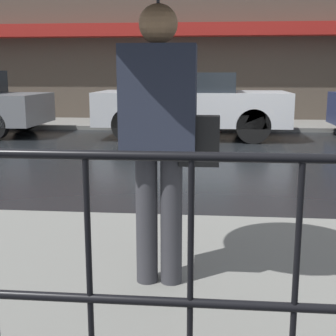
# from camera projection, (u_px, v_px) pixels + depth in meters

# --- Properties ---
(ground_plane) EXTENTS (80.00, 80.00, 0.00)m
(ground_plane) POSITION_uv_depth(u_px,v_px,m) (252.00, 158.00, 7.94)
(ground_plane) COLOR black
(sidewalk_near) EXTENTS (28.00, 2.85, 0.10)m
(sidewalk_near) POSITION_uv_depth(u_px,v_px,m) (320.00, 294.00, 2.95)
(sidewalk_near) COLOR slate
(sidewalk_near) RESTS_ON ground_plane
(sidewalk_far) EXTENTS (28.00, 2.16, 0.10)m
(sidewalk_far) POSITION_uv_depth(u_px,v_px,m) (238.00, 125.00, 12.57)
(sidewalk_far) COLOR slate
(sidewalk_far) RESTS_ON ground_plane
(lane_marking) EXTENTS (25.20, 0.12, 0.01)m
(lane_marking) POSITION_uv_depth(u_px,v_px,m) (252.00, 158.00, 7.94)
(lane_marking) COLOR gold
(lane_marking) RESTS_ON ground_plane
(building_storefront) EXTENTS (28.00, 0.85, 4.58)m
(building_storefront) POSITION_uv_depth(u_px,v_px,m) (238.00, 41.00, 13.28)
(building_storefront) COLOR #4C4238
(building_storefront) RESTS_ON ground_plane
(pedestrian) EXTENTS (1.13, 1.13, 2.14)m
(pedestrian) POSITION_uv_depth(u_px,v_px,m) (159.00, 0.00, 2.67)
(pedestrian) COLOR #333338
(pedestrian) RESTS_ON sidewalk_near
(car_silver) EXTENTS (4.17, 1.83, 1.43)m
(car_silver) POSITION_uv_depth(u_px,v_px,m) (190.00, 103.00, 10.37)
(car_silver) COLOR #B2B5BA
(car_silver) RESTS_ON ground_plane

